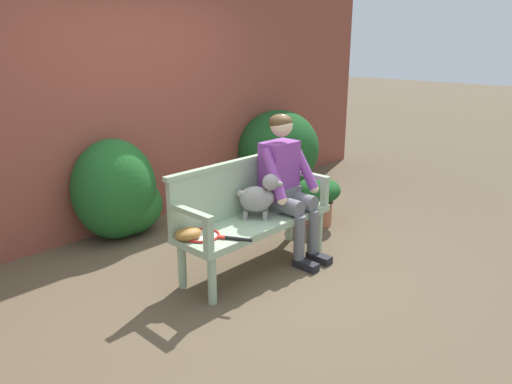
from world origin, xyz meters
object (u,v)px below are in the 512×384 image
garden_bench (256,226)px  baseball_glove (188,234)px  person_seated (286,181)px  tennis_racket (205,236)px  potted_plant (318,197)px  dog_on_bench (260,196)px

garden_bench → baseball_glove: baseball_glove is taller
person_seated → tennis_racket: size_ratio=2.33×
baseball_glove → potted_plant: size_ratio=0.42×
dog_on_bench → baseball_glove: dog_on_bench is taller
garden_bench → person_seated: bearing=-1.7°
tennis_racket → potted_plant: potted_plant is taller
garden_bench → potted_plant: bearing=11.1°
dog_on_bench → potted_plant: (1.19, 0.24, -0.34)m
dog_on_bench → potted_plant: dog_on_bench is taller
garden_bench → dog_on_bench: bearing=1.5°
tennis_racket → potted_plant: size_ratio=1.08×
dog_on_bench → tennis_racket: bearing=177.7°
person_seated → dog_on_bench: (-0.33, 0.01, -0.07)m
person_seated → potted_plant: size_ratio=2.52×
garden_bench → dog_on_bench: dog_on_bench is taller
garden_bench → tennis_racket: bearing=177.4°
person_seated → potted_plant: 0.98m
dog_on_bench → person_seated: bearing=-2.1°
tennis_racket → dog_on_bench: bearing=-2.3°
baseball_glove → dog_on_bench: bearing=-1.5°
dog_on_bench → baseball_glove: bearing=173.4°
potted_plant → baseball_glove: bearing=-175.3°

